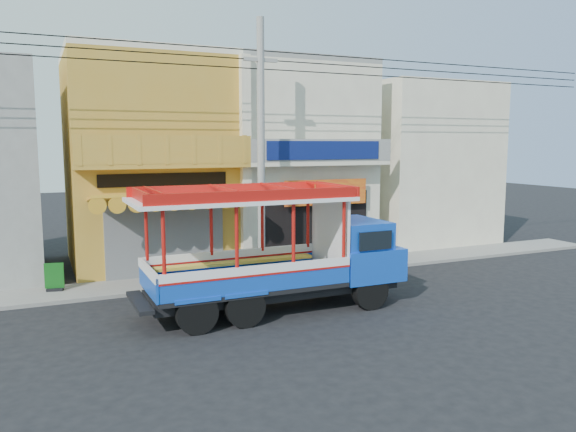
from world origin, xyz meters
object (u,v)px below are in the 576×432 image
object	(u,v)px
potted_plant_b	(345,252)
potted_plant_c	(377,248)
utility_pole	(265,137)
songthaew_truck	(291,250)
green_sign	(54,279)
potted_plant_a	(328,255)

from	to	relation	value
potted_plant_b	potted_plant_c	distance (m)	1.67
potted_plant_b	potted_plant_c	xyz separation A→B (m)	(1.65, 0.25, -0.01)
utility_pole	potted_plant_c	xyz separation A→B (m)	(5.27, 0.95, -4.45)
songthaew_truck	potted_plant_b	bearing A→B (deg)	44.95
utility_pole	songthaew_truck	size ratio (longest dim) A/B	3.60
utility_pole	green_sign	distance (m)	8.30
green_sign	potted_plant_b	xyz separation A→B (m)	(10.50, -0.30, 0.10)
songthaew_truck	potted_plant_c	size ratio (longest dim) A/B	8.37
green_sign	potted_plant_a	bearing A→B (deg)	-2.27
songthaew_truck	green_sign	distance (m)	7.84
utility_pole	green_sign	world-z (taller)	utility_pole
green_sign	potted_plant_a	distance (m)	9.71
songthaew_truck	potted_plant_c	world-z (taller)	songthaew_truck
potted_plant_a	utility_pole	bearing A→B (deg)	138.70
songthaew_truck	utility_pole	bearing A→B (deg)	80.26
green_sign	potted_plant_a	size ratio (longest dim) A/B	1.02
songthaew_truck	green_sign	xyz separation A→B (m)	(-6.28, 4.51, -1.25)
potted_plant_a	potted_plant_c	distance (m)	2.48
green_sign	potted_plant_c	xyz separation A→B (m)	(12.15, -0.05, 0.09)
songthaew_truck	potted_plant_a	distance (m)	5.49
songthaew_truck	potted_plant_b	distance (m)	6.07
green_sign	potted_plant_a	xyz separation A→B (m)	(9.70, -0.39, 0.07)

